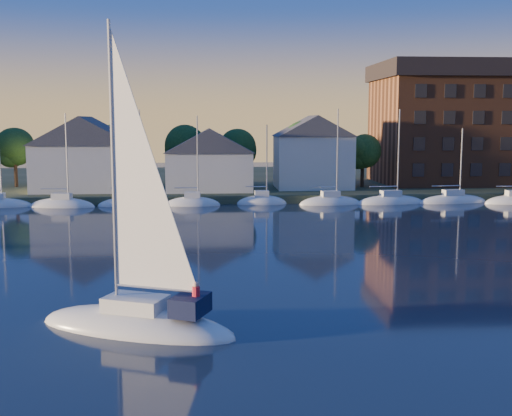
{
  "coord_description": "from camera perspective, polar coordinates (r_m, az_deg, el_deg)",
  "views": [
    {
      "loc": [
        -6.08,
        -27.18,
        10.02
      ],
      "look_at": [
        -2.46,
        22.0,
        3.33
      ],
      "focal_mm": 45.0,
      "sensor_mm": 36.0,
      "label": 1
    }
  ],
  "objects": [
    {
      "name": "clubhouse_east",
      "position": [
        87.42,
        5.08,
        5.06
      ],
      "size": [
        10.5,
        8.4,
        9.8
      ],
      "color": "silver",
      "rests_on": "shoreline_land"
    },
    {
      "name": "tree_line",
      "position": [
        90.59,
        0.91,
        5.93
      ],
      "size": [
        93.4,
        5.4,
        8.9
      ],
      "color": "#362618",
      "rests_on": "shoreline_land"
    },
    {
      "name": "ground",
      "position": [
        29.6,
        8.08,
        -12.13
      ],
      "size": [
        260.0,
        260.0,
        0.0
      ],
      "primitive_type": "plane",
      "color": "black",
      "rests_on": "ground"
    },
    {
      "name": "clubhouse_centre",
      "position": [
        84.32,
        -4.17,
        4.39
      ],
      "size": [
        11.55,
        8.4,
        8.08
      ],
      "color": "silver",
      "rests_on": "shoreline_land"
    },
    {
      "name": "condo_block",
      "position": [
        100.47,
        19.45,
        7.16
      ],
      "size": [
        31.0,
        17.0,
        17.4
      ],
      "color": "brown",
      "rests_on": "shoreline_land"
    },
    {
      "name": "clubhouse_west",
      "position": [
        86.75,
        -14.84,
        4.77
      ],
      "size": [
        13.65,
        9.45,
        9.64
      ],
      "color": "silver",
      "rests_on": "shoreline_land"
    },
    {
      "name": "hero_sailboat",
      "position": [
        31.86,
        -10.37,
        -9.51
      ],
      "size": [
        10.77,
        7.04,
        15.77
      ],
      "rotation": [
        0.0,
        0.0,
        2.74
      ],
      "color": "silver",
      "rests_on": "ground"
    },
    {
      "name": "wooden_dock",
      "position": [
        80.04,
        0.17,
        0.54
      ],
      "size": [
        120.0,
        3.0,
        1.0
      ],
      "primitive_type": "cube",
      "color": "brown",
      "rests_on": "ground"
    },
    {
      "name": "shoreline_land",
      "position": [
        102.85,
        -0.81,
        2.14
      ],
      "size": [
        160.0,
        50.0,
        2.0
      ],
      "primitive_type": "cube",
      "color": "#2D3921",
      "rests_on": "ground"
    },
    {
      "name": "moored_fleet",
      "position": [
        77.48,
        3.3,
        0.36
      ],
      "size": [
        95.5,
        2.4,
        12.05
      ],
      "color": "silver",
      "rests_on": "ground"
    }
  ]
}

